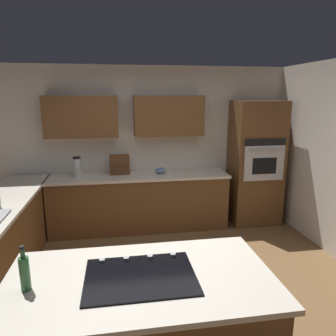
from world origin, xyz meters
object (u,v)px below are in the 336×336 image
Objects in this scene: wall_oven at (256,163)px; oil_bottle at (25,272)px; spice_rack at (120,165)px; blender at (77,168)px; mixing_bowl at (160,170)px; cooktop at (140,276)px.

wall_oven is 6.71× the size of oil_bottle.
wall_oven is 2.25m from spice_rack.
wall_oven reaches higher than oil_bottle.
wall_oven is 2.90m from blender.
wall_oven reaches higher than mixing_bowl.
wall_oven is 6.42× the size of spice_rack.
mixing_bowl is (-0.55, -2.94, 0.04)m from cooktop.
mixing_bowl is at bearing -100.54° from cooktop.
oil_bottle is (0.74, 0.03, 0.12)m from cooktop.
cooktop is 2.99m from mixing_bowl.
cooktop is at bearing -177.88° from oil_bottle.
spice_rack is (0.65, -0.03, 0.11)m from mixing_bowl.
oil_bottle is (1.29, 2.97, 0.08)m from mixing_bowl.
mixing_bowl is 0.54× the size of spice_rack.
wall_oven is at bearing -134.76° from oil_bottle.
cooktop is 2.38× the size of spice_rack.
blender is at bearing -1.05° from wall_oven.
blender is at bearing -0.00° from mixing_bowl.
spice_rack is at bearing -2.14° from wall_oven.
spice_rack is 1.05× the size of oil_bottle.
blender is 1.30m from mixing_bowl.
spice_rack reaches higher than blender.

